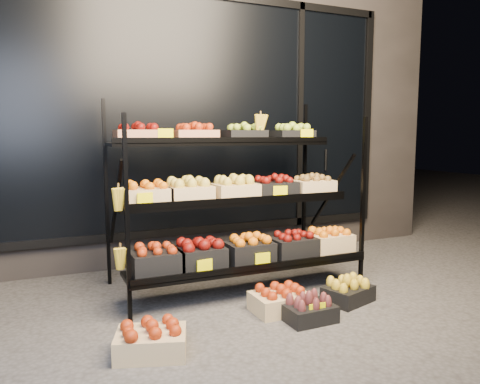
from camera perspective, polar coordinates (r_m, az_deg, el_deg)
name	(u,v)px	position (r m, az deg, el deg)	size (l,w,h in m)	color
ground	(268,310)	(3.74, 3.42, -14.15)	(24.00, 24.00, 0.00)	#514F4C
building	(172,102)	(5.92, -8.24, 10.84)	(6.00, 2.08, 3.50)	#2D2826
display_rack	(236,200)	(4.06, -0.55, -0.94)	(2.18, 1.02, 1.66)	black
tag_floor_b	(317,317)	(3.49, 9.39, -14.80)	(0.13, 0.01, 0.12)	#F6EB00
floor_crate_left	(151,339)	(3.06, -10.81, -17.24)	(0.50, 0.43, 0.21)	#DABA7E
floor_crate_midleft	(309,310)	(3.54, 8.43, -13.99)	(0.36, 0.27, 0.19)	black
floor_crate_midright	(280,299)	(3.68, 4.91, -12.88)	(0.42, 0.31, 0.21)	#DABA7E
floor_crate_right	(348,291)	(3.97, 13.04, -11.68)	(0.45, 0.38, 0.19)	black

